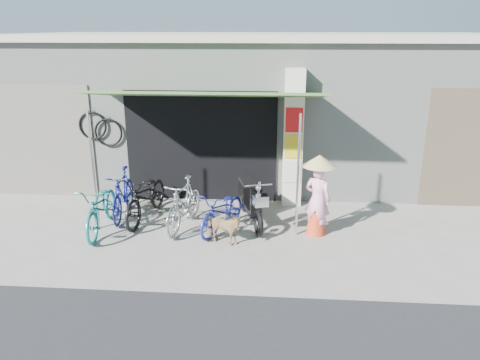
# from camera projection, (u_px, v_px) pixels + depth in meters

# --- Properties ---
(ground) EXTENTS (80.00, 80.00, 0.00)m
(ground) POSITION_uv_depth(u_px,v_px,m) (247.00, 250.00, 8.38)
(ground) COLOR gray
(ground) RESTS_ON ground
(bicycle_shop) EXTENTS (12.30, 5.30, 3.66)m
(bicycle_shop) POSITION_uv_depth(u_px,v_px,m) (259.00, 104.00, 12.64)
(bicycle_shop) COLOR #9DA29A
(bicycle_shop) RESTS_ON ground
(shop_pillar) EXTENTS (0.42, 0.44, 3.00)m
(shop_pillar) POSITION_uv_depth(u_px,v_px,m) (293.00, 139.00, 10.17)
(shop_pillar) COLOR beige
(shop_pillar) RESTS_ON ground
(awning) EXTENTS (4.60, 1.88, 2.72)m
(awning) POSITION_uv_depth(u_px,v_px,m) (207.00, 96.00, 9.21)
(awning) COLOR #3A5F2A
(awning) RESTS_ON ground
(neighbour_left) EXTENTS (2.60, 0.06, 2.60)m
(neighbour_left) POSITION_uv_depth(u_px,v_px,m) (38.00, 141.00, 10.80)
(neighbour_left) COLOR #6B665B
(neighbour_left) RESTS_ON ground
(bike_teal) EXTENTS (0.79, 1.90, 0.98)m
(bike_teal) POSITION_uv_depth(u_px,v_px,m) (102.00, 207.00, 9.06)
(bike_teal) COLOR teal
(bike_teal) RESTS_ON ground
(bike_blue) EXTENTS (0.61, 1.73, 1.02)m
(bike_blue) POSITION_uv_depth(u_px,v_px,m) (123.00, 194.00, 9.74)
(bike_blue) COLOR navy
(bike_blue) RESTS_ON ground
(bike_black) EXTENTS (0.91, 1.99, 1.01)m
(bike_black) POSITION_uv_depth(u_px,v_px,m) (146.00, 196.00, 9.60)
(bike_black) COLOR black
(bike_black) RESTS_ON ground
(bike_silver) EXTENTS (0.81, 1.76, 1.02)m
(bike_silver) POSITION_uv_depth(u_px,v_px,m) (184.00, 204.00, 9.20)
(bike_silver) COLOR silver
(bike_silver) RESTS_ON ground
(bike_navy) EXTENTS (1.12, 1.65, 0.82)m
(bike_navy) POSITION_uv_depth(u_px,v_px,m) (223.00, 211.00, 9.10)
(bike_navy) COLOR navy
(bike_navy) RESTS_ON ground
(street_dog) EXTENTS (0.81, 0.57, 0.62)m
(street_dog) POSITION_uv_depth(u_px,v_px,m) (223.00, 228.00, 8.54)
(street_dog) COLOR tan
(street_dog) RESTS_ON ground
(moped) EXTENTS (0.73, 1.80, 1.04)m
(moped) POSITION_uv_depth(u_px,v_px,m) (250.00, 200.00, 9.46)
(moped) COLOR black
(moped) RESTS_ON ground
(nun) EXTENTS (0.64, 0.64, 1.58)m
(nun) POSITION_uv_depth(u_px,v_px,m) (318.00, 195.00, 8.83)
(nun) COLOR #F0A2C1
(nun) RESTS_ON ground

